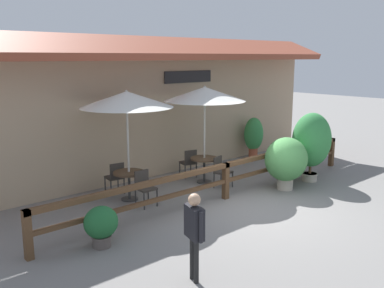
# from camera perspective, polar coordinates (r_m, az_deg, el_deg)

# --- Properties ---
(ground_plane) EXTENTS (60.00, 60.00, 0.00)m
(ground_plane) POSITION_cam_1_polar(r_m,az_deg,el_deg) (10.59, 8.60, -8.56)
(ground_plane) COLOR slate
(building_facade) EXTENTS (14.28, 1.49, 4.23)m
(building_facade) POSITION_cam_1_polar(r_m,az_deg,el_deg) (13.03, -5.13, 5.10)
(building_facade) COLOR tan
(building_facade) RESTS_ON ground
(patio_railing) EXTENTS (10.40, 0.14, 0.95)m
(patio_railing) POSITION_cam_1_polar(r_m,az_deg,el_deg) (11.05, 4.52, -3.84)
(patio_railing) COLOR brown
(patio_railing) RESTS_ON ground
(patio_umbrella_near) EXTENTS (2.32, 2.32, 2.82)m
(patio_umbrella_near) POSITION_cam_1_polar(r_m,az_deg,el_deg) (10.71, -8.71, 5.89)
(patio_umbrella_near) COLOR #B7B2A8
(patio_umbrella_near) RESTS_ON ground
(dining_table_near) EXTENTS (0.80, 0.80, 0.74)m
(dining_table_near) POSITION_cam_1_polar(r_m,az_deg,el_deg) (11.09, -8.40, -4.45)
(dining_table_near) COLOR #4C3826
(dining_table_near) RESTS_ON ground
(chair_near_streetside) EXTENTS (0.43, 0.43, 0.87)m
(chair_near_streetside) POSITION_cam_1_polar(r_m,az_deg,el_deg) (10.64, -6.35, -5.60)
(chair_near_streetside) COLOR #332D28
(chair_near_streetside) RESTS_ON ground
(chair_near_wallside) EXTENTS (0.47, 0.47, 0.87)m
(chair_near_wallside) POSITION_cam_1_polar(r_m,az_deg,el_deg) (11.61, -10.19, -4.25)
(chair_near_wallside) COLOR #332D28
(chair_near_wallside) RESTS_ON ground
(patio_umbrella_middle) EXTENTS (2.32, 2.32, 2.82)m
(patio_umbrella_middle) POSITION_cam_1_polar(r_m,az_deg,el_deg) (12.14, 1.70, 6.67)
(patio_umbrella_middle) COLOR #B7B2A8
(patio_umbrella_middle) RESTS_ON ground
(dining_table_middle) EXTENTS (0.80, 0.80, 0.74)m
(dining_table_middle) POSITION_cam_1_polar(r_m,az_deg,el_deg) (12.47, 1.65, -2.53)
(dining_table_middle) COLOR #4C3826
(dining_table_middle) RESTS_ON ground
(chair_middle_streetside) EXTENTS (0.51, 0.51, 0.87)m
(chair_middle_streetside) POSITION_cam_1_polar(r_m,az_deg,el_deg) (12.03, 3.95, -3.52)
(chair_middle_streetside) COLOR #332D28
(chair_middle_streetside) RESTS_ON ground
(chair_middle_wallside) EXTENTS (0.51, 0.51, 0.87)m
(chair_middle_wallside) POSITION_cam_1_polar(r_m,az_deg,el_deg) (12.99, -0.41, -2.37)
(chair_middle_wallside) COLOR #332D28
(chair_middle_wallside) RESTS_ON ground
(potted_plant_broad_leaf) EXTENTS (1.25, 1.12, 1.46)m
(potted_plant_broad_leaf) POSITION_cam_1_polar(r_m,az_deg,el_deg) (12.03, 12.44, -2.12)
(potted_plant_broad_leaf) COLOR #B7AD99
(potted_plant_broad_leaf) RESTS_ON ground
(potted_plant_tall_tropical) EXTENTS (0.68, 0.61, 0.82)m
(potted_plant_tall_tropical) POSITION_cam_1_polar(r_m,az_deg,el_deg) (8.55, -12.03, -10.45)
(potted_plant_tall_tropical) COLOR #564C47
(potted_plant_tall_tropical) RESTS_ON ground
(potted_plant_corner_fern) EXTENTS (1.20, 1.08, 2.04)m
(potted_plant_corner_fern) POSITION_cam_1_polar(r_m,az_deg,el_deg) (12.95, 15.66, 0.41)
(potted_plant_corner_fern) COLOR #B7AD99
(potted_plant_corner_fern) RESTS_ON ground
(potted_plant_entrance_palm) EXTENTS (0.73, 0.66, 1.48)m
(potted_plant_entrance_palm) POSITION_cam_1_polar(r_m,az_deg,el_deg) (15.59, 8.22, 1.15)
(potted_plant_entrance_palm) COLOR #9E4C33
(potted_plant_entrance_palm) RESTS_ON ground
(pedestrian) EXTENTS (0.29, 0.52, 1.50)m
(pedestrian) POSITION_cam_1_polar(r_m,az_deg,el_deg) (6.98, 0.31, -10.82)
(pedestrian) COLOR black
(pedestrian) RESTS_ON ground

